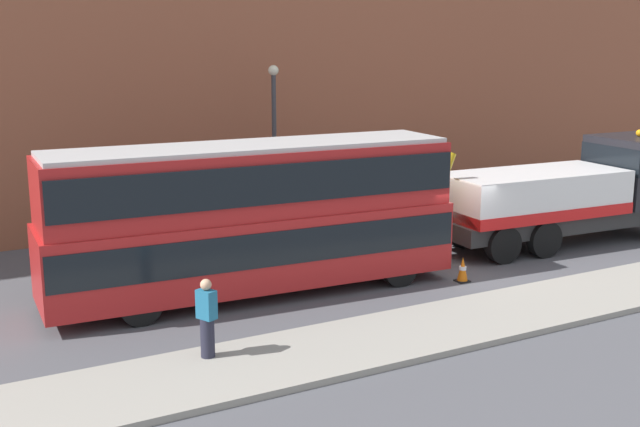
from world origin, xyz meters
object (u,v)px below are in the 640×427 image
at_px(recovery_tow_truck, 575,191).
at_px(traffic_cone_near_bus, 463,270).
at_px(street_lamp, 274,134).
at_px(pedestrian_onlooker, 207,319).
at_px(double_decker_bus, 253,213).

relative_size(recovery_tow_truck, traffic_cone_near_bus, 14.17).
bearing_deg(traffic_cone_near_bus, street_lamp, 103.52).
bearing_deg(traffic_cone_near_bus, recovery_tow_truck, 16.42).
bearing_deg(traffic_cone_near_bus, pedestrian_onlooker, -166.54).
bearing_deg(pedestrian_onlooker, double_decker_bus, 30.76).
height_order(recovery_tow_truck, street_lamp, street_lamp).
relative_size(double_decker_bus, traffic_cone_near_bus, 15.48).
bearing_deg(double_decker_bus, traffic_cone_near_bus, -14.81).
relative_size(double_decker_bus, street_lamp, 1.91).
xyz_separation_m(double_decker_bus, pedestrian_onlooker, (-2.78, -3.84, -1.25)).
bearing_deg(recovery_tow_truck, traffic_cone_near_bus, -160.36).
xyz_separation_m(recovery_tow_truck, double_decker_bus, (-11.73, 0.03, 0.47)).
height_order(pedestrian_onlooker, street_lamp, street_lamp).
height_order(recovery_tow_truck, traffic_cone_near_bus, recovery_tow_truck).
relative_size(traffic_cone_near_bus, street_lamp, 0.12).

